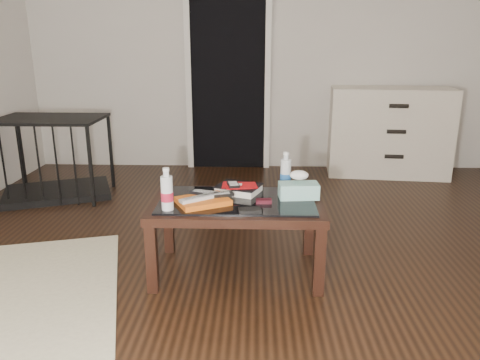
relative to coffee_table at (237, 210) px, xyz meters
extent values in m
plane|color=black|center=(0.21, -0.01, -0.40)|extent=(5.00, 5.00, 0.00)
plane|color=beige|center=(0.21, 2.49, 0.95)|extent=(5.00, 0.00, 5.00)
cube|color=black|center=(-0.19, 2.46, 0.60)|extent=(0.80, 0.05, 2.00)
cube|color=silver|center=(-0.61, 2.43, 0.60)|extent=(0.06, 0.04, 2.04)
cube|color=silver|center=(0.23, 2.43, 0.60)|extent=(0.06, 0.04, 2.04)
cube|color=black|center=(-0.46, -0.26, -0.20)|extent=(0.06, 0.06, 0.40)
cube|color=black|center=(0.46, -0.26, -0.20)|extent=(0.06, 0.06, 0.40)
cube|color=black|center=(-0.46, 0.26, -0.20)|extent=(0.06, 0.06, 0.40)
cube|color=black|center=(0.46, 0.26, -0.20)|extent=(0.06, 0.06, 0.40)
cube|color=black|center=(0.00, 0.00, 0.03)|extent=(1.00, 0.60, 0.05)
cube|color=black|center=(0.00, 0.00, 0.06)|extent=(0.90, 0.50, 0.01)
cube|color=beige|center=(1.48, 2.22, 0.05)|extent=(1.24, 0.61, 0.90)
cylinder|color=black|center=(1.48, 1.96, -0.15)|extent=(0.18, 0.06, 0.04)
cylinder|color=black|center=(1.48, 1.96, 0.10)|extent=(0.18, 0.06, 0.04)
cylinder|color=black|center=(1.48, 1.96, 0.35)|extent=(0.18, 0.06, 0.04)
cube|color=black|center=(-1.69, 1.39, -0.37)|extent=(1.06, 0.89, 0.06)
cube|color=black|center=(-1.69, 1.39, 0.30)|extent=(1.06, 0.89, 0.02)
cube|color=black|center=(-1.26, 1.11, -0.05)|extent=(0.03, 0.03, 0.70)
cube|color=black|center=(-2.12, 1.67, -0.05)|extent=(0.03, 0.03, 0.70)
cube|color=black|center=(-1.26, 1.67, -0.05)|extent=(0.03, 0.03, 0.70)
cube|color=#CD5913|center=(-0.19, -0.08, 0.08)|extent=(0.35, 0.32, 0.03)
cube|color=#B3B3B8|center=(-0.22, -0.11, 0.11)|extent=(0.19, 0.16, 0.02)
cube|color=black|center=(-0.12, -0.04, 0.11)|extent=(0.21, 0.11, 0.02)
cube|color=black|center=(-0.18, -0.01, 0.11)|extent=(0.21, 0.11, 0.02)
cube|color=black|center=(0.01, 0.13, 0.09)|extent=(0.31, 0.28, 0.05)
cube|color=#AC0B0F|center=(0.00, 0.13, 0.11)|extent=(0.19, 0.14, 0.01)
cube|color=black|center=(-0.03, 0.10, 0.12)|extent=(0.09, 0.12, 0.02)
cube|color=#330B12|center=(0.16, -0.05, 0.08)|extent=(0.09, 0.05, 0.02)
cube|color=black|center=(0.08, -0.21, 0.07)|extent=(0.13, 0.09, 0.02)
cylinder|color=silver|center=(-0.37, -0.18, 0.18)|extent=(0.08, 0.08, 0.24)
cylinder|color=silver|center=(0.30, 0.22, 0.18)|extent=(0.08, 0.08, 0.24)
cube|color=teal|center=(0.36, 0.04, 0.11)|extent=(0.24, 0.14, 0.09)
camera|label=1|loc=(0.11, -2.59, 0.96)|focal=35.00mm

